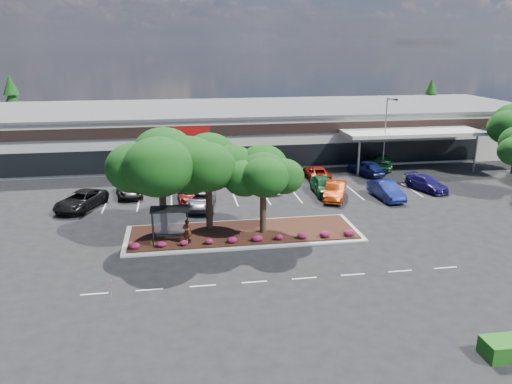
{
  "coord_description": "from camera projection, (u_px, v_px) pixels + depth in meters",
  "views": [
    {
      "loc": [
        -6.8,
        -31.71,
        14.23
      ],
      "look_at": [
        -0.57,
        6.67,
        2.6
      ],
      "focal_mm": 35.0,
      "sensor_mm": 36.0,
      "label": 1
    }
  ],
  "objects": [
    {
      "name": "car_11",
      "position": [
        215.0,
        170.0,
        55.32
      ],
      "size": [
        2.29,
        4.64,
        1.52
      ],
      "primitive_type": "imported",
      "rotation": [
        0.0,
        0.0,
        3.25
      ],
      "color": "maroon",
      "rests_on": "ground"
    },
    {
      "name": "survey_stake",
      "position": [
        111.0,
        287.0,
        28.81
      ],
      "size": [
        0.08,
        0.14,
        1.15
      ],
      "color": "#9E7F53",
      "rests_on": "ground"
    },
    {
      "name": "person_waiting",
      "position": [
        187.0,
        231.0,
        36.06
      ],
      "size": [
        0.68,
        0.46,
        1.82
      ],
      "primitive_type": "imported",
      "rotation": [
        0.0,
        0.0,
        3.1
      ],
      "color": "#594C47",
      "rests_on": "landscape_island"
    },
    {
      "name": "lane_markings",
      "position": [
        254.0,
        208.0,
        44.94
      ],
      "size": [
        33.12,
        20.06,
        0.01
      ],
      "color": "silver",
      "rests_on": "ground"
    },
    {
      "name": "car_1",
      "position": [
        129.0,
        189.0,
        48.2
      ],
      "size": [
        3.04,
        5.29,
        1.39
      ],
      "primitive_type": "imported",
      "rotation": [
        0.0,
        0.0,
        0.15
      ],
      "color": "black",
      "rests_on": "ground"
    },
    {
      "name": "retail_store",
      "position": [
        228.0,
        130.0,
        66.28
      ],
      "size": [
        80.4,
        25.2,
        6.25
      ],
      "color": "beige",
      "rests_on": "ground"
    },
    {
      "name": "car_0",
      "position": [
        81.0,
        200.0,
        44.41
      ],
      "size": [
        4.76,
        6.27,
        1.58
      ],
      "primitive_type": "imported",
      "rotation": [
        0.0,
        0.0,
        -0.43
      ],
      "color": "black",
      "rests_on": "ground"
    },
    {
      "name": "car_2",
      "position": [
        191.0,
        195.0,
        46.1
      ],
      "size": [
        2.59,
        5.39,
        1.48
      ],
      "primitive_type": "imported",
      "rotation": [
        0.0,
        0.0,
        0.03
      ],
      "color": "maroon",
      "rests_on": "ground"
    },
    {
      "name": "car_14",
      "position": [
        317.0,
        173.0,
        54.2
      ],
      "size": [
        2.66,
        5.24,
        1.42
      ],
      "primitive_type": "imported",
      "rotation": [
        0.0,
        0.0,
        3.08
      ],
      "color": "maroon",
      "rests_on": "ground"
    },
    {
      "name": "car_5",
      "position": [
        335.0,
        191.0,
        47.19
      ],
      "size": [
        3.62,
        5.3,
        1.65
      ],
      "primitive_type": "imported",
      "rotation": [
        0.0,
        0.0,
        -0.41
      ],
      "color": "maroon",
      "rests_on": "ground"
    },
    {
      "name": "landscape_island",
      "position": [
        243.0,
        233.0,
        38.55
      ],
      "size": [
        18.0,
        6.0,
        0.26
      ],
      "color": "#ABABA5",
      "rests_on": "ground"
    },
    {
      "name": "ground",
      "position": [
        279.0,
        254.0,
        35.11
      ],
      "size": [
        160.0,
        160.0,
        0.0
      ],
      "primitive_type": "plane",
      "color": "black",
      "rests_on": "ground"
    },
    {
      "name": "light_pole",
      "position": [
        385.0,
        140.0,
        56.15
      ],
      "size": [
        1.43,
        0.68,
        8.47
      ],
      "rotation": [
        0.0,
        0.0,
        0.24
      ],
      "color": "#ABABA5",
      "rests_on": "ground"
    },
    {
      "name": "bus_shelter",
      "position": [
        170.0,
        215.0,
        36.09
      ],
      "size": [
        2.75,
        1.55,
        2.59
      ],
      "color": "black",
      "rests_on": "landscape_island"
    },
    {
      "name": "island_tree_mid",
      "position": [
        209.0,
        183.0,
        38.21
      ],
      "size": [
        6.6,
        6.6,
        7.32
      ],
      "primitive_type": null,
      "color": "#0E3D0D",
      "rests_on": "landscape_island"
    },
    {
      "name": "car_8",
      "position": [
        427.0,
        183.0,
        50.08
      ],
      "size": [
        3.42,
        5.23,
        1.41
      ],
      "primitive_type": "imported",
      "rotation": [
        0.0,
        0.0,
        0.32
      ],
      "color": "navy",
      "rests_on": "ground"
    },
    {
      "name": "car_6",
      "position": [
        323.0,
        185.0,
        48.95
      ],
      "size": [
        2.24,
        5.04,
        1.68
      ],
      "primitive_type": "imported",
      "rotation": [
        0.0,
        0.0,
        -0.05
      ],
      "color": "#175424",
      "rests_on": "ground"
    },
    {
      "name": "conifer_north_east",
      "position": [
        430.0,
        106.0,
        80.65
      ],
      "size": [
        3.96,
        3.96,
        9.0
      ],
      "primitive_type": "cone",
      "color": "#0E3D0D",
      "rests_on": "ground"
    },
    {
      "name": "car_12",
      "position": [
        276.0,
        178.0,
        52.01
      ],
      "size": [
        2.94,
        4.71,
        1.46
      ],
      "primitive_type": "imported",
      "rotation": [
        0.0,
        0.0,
        2.8
      ],
      "color": "slate",
      "rests_on": "ground"
    },
    {
      "name": "car_9",
      "position": [
        145.0,
        174.0,
        53.88
      ],
      "size": [
        2.86,
        4.88,
        1.33
      ],
      "primitive_type": "imported",
      "rotation": [
        0.0,
        0.0,
        2.91
      ],
      "color": "maroon",
      "rests_on": "ground"
    },
    {
      "name": "car_3",
      "position": [
        201.0,
        200.0,
        44.76
      ],
      "size": [
        3.17,
        5.47,
        1.43
      ],
      "primitive_type": "imported",
      "rotation": [
        0.0,
        0.0,
        -0.16
      ],
      "color": "#5D5B63",
      "rests_on": "ground"
    },
    {
      "name": "car_7",
      "position": [
        386.0,
        190.0,
        47.33
      ],
      "size": [
        2.1,
        5.09,
        1.64
      ],
      "primitive_type": "imported",
      "rotation": [
        0.0,
        0.0,
        0.07
      ],
      "color": "navy",
      "rests_on": "ground"
    },
    {
      "name": "island_tree_east",
      "position": [
        263.0,
        192.0,
        37.53
      ],
      "size": [
        5.8,
        5.8,
        6.5
      ],
      "primitive_type": null,
      "color": "#0E3D0D",
      "rests_on": "landscape_island"
    },
    {
      "name": "car_4",
      "position": [
        266.0,
        184.0,
        49.93
      ],
      "size": [
        2.89,
        4.88,
        1.33
      ],
      "primitive_type": "imported",
      "rotation": [
        0.0,
        0.0,
        0.24
      ],
      "color": "#B5B7C1",
      "rests_on": "ground"
    },
    {
      "name": "shrub_row",
      "position": [
        247.0,
        239.0,
        36.45
      ],
      "size": [
        17.0,
        0.8,
        0.5
      ],
      "primitive_type": null,
      "color": "maroon",
      "rests_on": "landscape_island"
    },
    {
      "name": "car_17",
      "position": [
        381.0,
        162.0,
        58.62
      ],
      "size": [
        4.11,
        6.1,
        1.64
      ],
      "primitive_type": "imported",
      "rotation": [
        0.0,
        0.0,
        2.79
      ],
      "color": "#194C29",
      "rests_on": "ground"
    },
    {
      "name": "car_10",
      "position": [
        146.0,
        174.0,
        53.0
      ],
      "size": [
        3.58,
        6.2,
        1.69
      ],
      "primitive_type": "imported",
      "rotation": [
        0.0,
        0.0,
        3.36
      ],
      "color": "#AEB5BA",
      "rests_on": "ground"
    },
    {
      "name": "island_tree_west",
      "position": [
        162.0,
        184.0,
        36.93
      ],
      "size": [
        7.2,
        7.2,
        7.89
      ],
      "primitive_type": null,
      "color": "#0E3D0D",
      "rests_on": "landscape_island"
    },
    {
      "name": "car_15",
      "position": [
        369.0,
        165.0,
        57.43
      ],
      "size": [
        2.79,
        4.68,
        1.49
      ],
      "primitive_type": "imported",
      "rotation": [
        0.0,
        0.0,
        2.89
      ],
      "color": "#1E5021",
      "rests_on": "ground"
    },
    {
      "name": "car_13",
      "position": [
        263.0,
        174.0,
        53.69
      ],
      "size": [
        3.17,
        5.52,
        1.51
      ],
      "primitive_type": "imported",
      "rotation": [
        0.0,
        0.0,
        2.93
      ],
      "color": "#154E18",
      "rests_on": "ground"
    },
    {
      "name": "conifer_north_west",
      "position": [
        13.0,
        109.0,
        72.57
      ],
      "size": [
        4.4,
        4.4,
        10.0
      ],
      "primitive_type": "cone",
      "color": "#0E3D0D",
      "rests_on": "ground"
    },
    {
      "name": "car_16",
      "position": [
        366.0,
        168.0,
        55.89
      ],
      "size": [
        3.45,
        5.28,
        1.67
      ],
      "primitive_type": "imported",
      "rotation": [
        0.0,
        0.0,
        3.47
      ],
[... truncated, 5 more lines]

